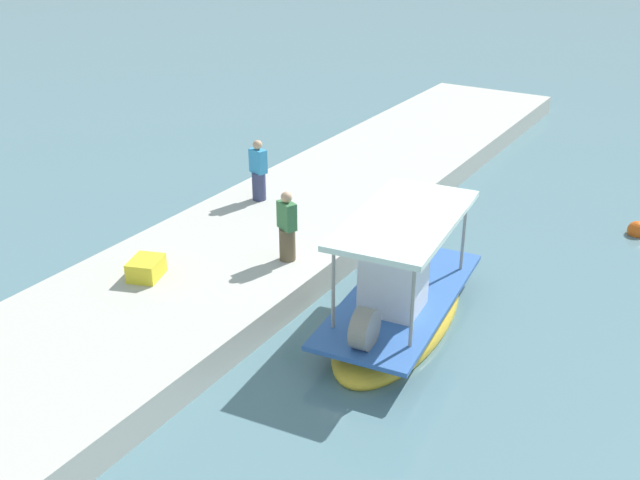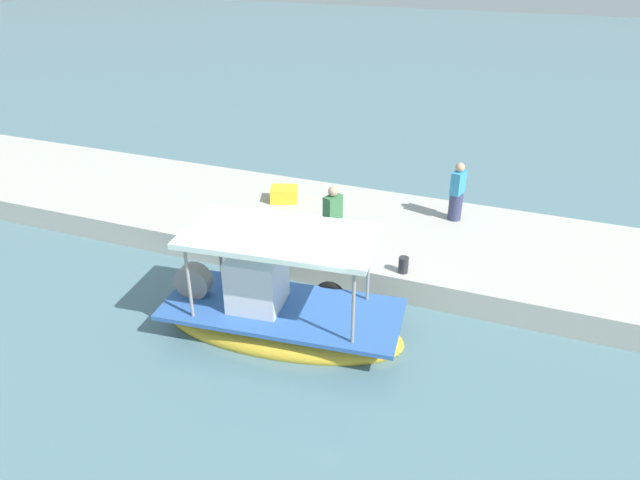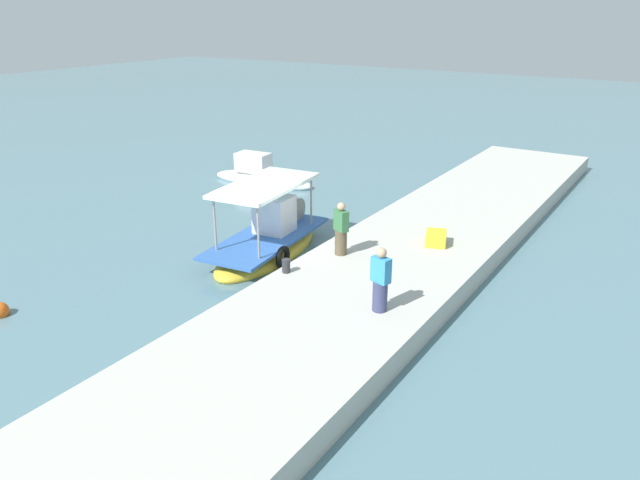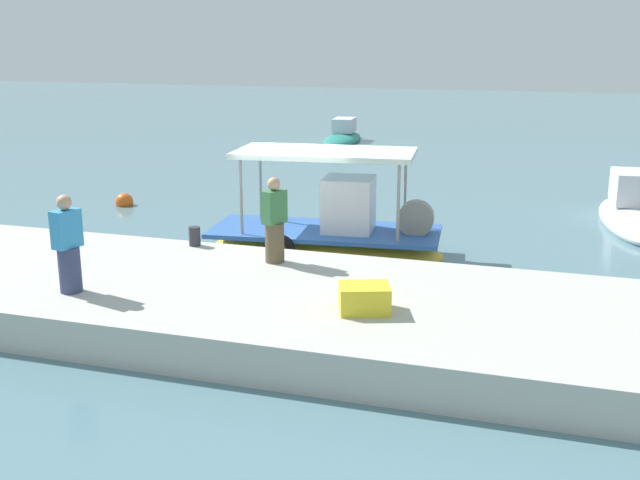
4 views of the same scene
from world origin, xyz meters
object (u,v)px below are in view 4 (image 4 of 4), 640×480
(main_fishing_boat, at_px, (329,238))
(mooring_bollard, at_px, (195,236))
(cargo_crate, at_px, (364,298))
(fisherman_by_crate, at_px, (68,249))
(moored_boat_near, at_px, (342,138))
(marker_buoy, at_px, (124,202))
(moored_boat_mid, at_px, (631,214))
(fisherman_near_bollard, at_px, (274,224))

(main_fishing_boat, distance_m, mooring_bollard, 3.24)
(main_fishing_boat, relative_size, cargo_crate, 7.13)
(fisherman_by_crate, distance_m, moored_boat_near, 25.32)
(cargo_crate, relative_size, marker_buoy, 1.47)
(fisherman_by_crate, height_order, cargo_crate, fisherman_by_crate)
(marker_buoy, bearing_deg, moored_boat_mid, 8.38)
(moored_boat_near, bearing_deg, moored_boat_mid, -49.06)
(cargo_crate, bearing_deg, fisherman_near_bollard, 137.28)
(marker_buoy, height_order, moored_boat_near, moored_boat_near)
(cargo_crate, xyz_separation_m, marker_buoy, (-9.60, 8.55, -0.79))
(cargo_crate, bearing_deg, moored_boat_mid, 65.95)
(fisherman_by_crate, relative_size, moored_boat_near, 0.33)
(main_fishing_boat, distance_m, marker_buoy, 8.25)
(mooring_bollard, relative_size, moored_boat_mid, 0.07)
(main_fishing_boat, xyz_separation_m, marker_buoy, (-7.48, 3.46, -0.33))
(cargo_crate, distance_m, moored_boat_near, 25.68)
(fisherman_near_bollard, bearing_deg, main_fishing_boat, 86.04)
(main_fishing_boat, height_order, mooring_bollard, main_fishing_boat)
(mooring_bollard, distance_m, cargo_crate, 5.15)
(main_fishing_boat, xyz_separation_m, fisherman_by_crate, (-2.88, -5.66, 1.01))
(marker_buoy, relative_size, moored_boat_mid, 0.10)
(moored_boat_near, distance_m, moored_boat_mid, 18.45)
(fisherman_by_crate, height_order, moored_boat_mid, fisherman_by_crate)
(main_fishing_boat, bearing_deg, moored_boat_near, 104.94)
(mooring_bollard, relative_size, cargo_crate, 0.51)
(fisherman_by_crate, distance_m, cargo_crate, 5.07)
(mooring_bollard, bearing_deg, fisherman_by_crate, -101.19)
(moored_boat_near, bearing_deg, cargo_crate, -73.42)
(cargo_crate, bearing_deg, main_fishing_boat, 112.64)
(fisherman_near_bollard, xyz_separation_m, moored_boat_mid, (7.09, 8.52, -1.18))
(cargo_crate, distance_m, marker_buoy, 12.88)
(fisherman_by_crate, bearing_deg, marker_buoy, 116.74)
(fisherman_by_crate, relative_size, moored_boat_mid, 0.32)
(main_fishing_boat, relative_size, fisherman_near_bollard, 3.38)
(fisherman_by_crate, distance_m, mooring_bollard, 3.45)
(main_fishing_boat, bearing_deg, fisherman_near_bollard, -93.96)
(fisherman_near_bollard, height_order, cargo_crate, fisherman_near_bollard)
(fisherman_by_crate, bearing_deg, moored_boat_near, 95.27)
(main_fishing_boat, height_order, fisherman_by_crate, main_fishing_boat)
(cargo_crate, xyz_separation_m, moored_boat_near, (-7.33, 24.60, -0.71))
(cargo_crate, bearing_deg, moored_boat_near, 106.58)
(fisherman_near_bollard, height_order, moored_boat_near, fisherman_near_bollard)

